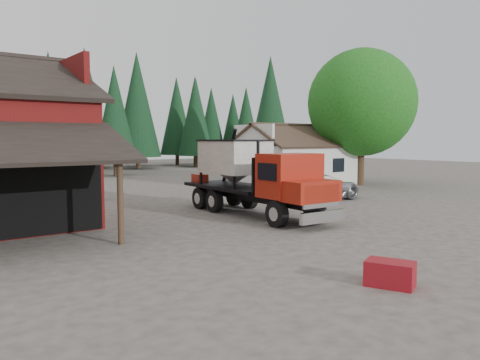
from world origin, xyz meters
TOP-DOWN VIEW (x-y plane):
  - ground at (0.00, 0.00)m, footprint 120.00×120.00m
  - farmhouse at (13.00, 13.00)m, footprint 8.60×6.42m
  - deciduous_tree at (17.01, 9.97)m, footprint 8.00×8.00m
  - conifer_backdrop at (0.00, 42.00)m, footprint 76.00×16.00m
  - near_pine_b at (6.00, 30.00)m, footprint 3.96×3.96m
  - near_pine_c at (22.00, 26.00)m, footprint 4.84×4.84m
  - feed_truck at (1.65, 4.03)m, footprint 2.80×8.97m
  - silver_car at (8.00, 5.87)m, footprint 5.58×2.81m
  - equip_box at (-2.38, -6.00)m, footprint 1.08×1.29m

SIDE VIEW (x-z plane):
  - ground at x=0.00m, z-range 0.00..0.00m
  - conifer_backdrop at x=0.00m, z-range -8.00..8.00m
  - equip_box at x=-2.38m, z-range 0.00..0.60m
  - silver_car at x=8.00m, z-range 0.00..1.52m
  - farmhouse at x=13.00m, z-range -0.66..3.99m
  - feed_truck at x=1.65m, z-range -0.13..3.87m
  - near_pine_b at x=6.00m, z-range 0.69..11.09m
  - deciduous_tree at x=17.01m, z-range 0.81..11.01m
  - near_pine_c at x=22.00m, z-range 0.69..13.09m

